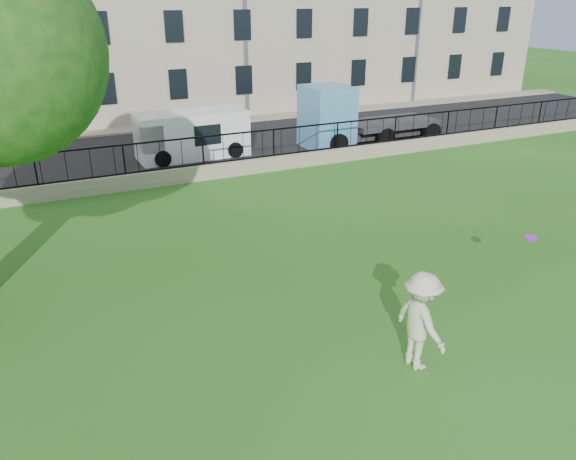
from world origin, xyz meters
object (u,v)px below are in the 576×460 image
man (421,321)px  blue_truck (370,113)px  white_van (192,135)px  frisbee (531,238)px

man → blue_truck: (9.11, 15.80, 0.43)m
blue_truck → white_van: bearing=173.2°
frisbee → blue_truck: (5.21, 14.71, -0.13)m
frisbee → blue_truck: size_ratio=0.04×
frisbee → white_van: (-3.43, 15.71, -0.56)m
frisbee → white_van: size_ratio=0.06×
white_van → blue_truck: blue_truck is taller
man → white_van: (0.47, 16.80, 0.01)m
frisbee → white_van: white_van is taller
white_van → blue_truck: 8.71m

